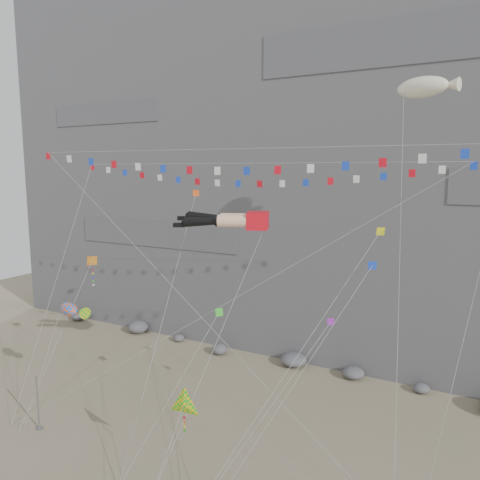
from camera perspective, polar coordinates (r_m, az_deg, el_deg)
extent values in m
plane|color=gray|center=(35.18, -5.00, -24.79)|extent=(120.00, 120.00, 0.00)
cube|color=slate|center=(59.03, 12.61, 13.83)|extent=(80.00, 28.00, 50.00)
cylinder|color=gray|center=(39.88, -23.42, -17.77)|extent=(0.12, 0.12, 4.21)
cube|color=red|center=(32.54, 2.18, 2.40)|extent=(2.08, 2.38, 1.18)
cylinder|color=beige|center=(32.16, -0.97, 2.33)|extent=(2.17, 1.54, 0.87)
sphere|color=black|center=(32.31, -2.72, 2.35)|extent=(0.80, 0.80, 0.80)
cone|color=black|center=(32.54, -4.76, 2.25)|extent=(2.48, 1.54, 0.81)
cube|color=black|center=(32.94, -7.46, 1.82)|extent=(0.84, 0.60, 0.29)
cylinder|color=beige|center=(33.32, -0.68, 2.54)|extent=(2.17, 1.54, 0.87)
sphere|color=black|center=(33.47, -2.37, 2.56)|extent=(0.80, 0.80, 0.80)
cone|color=black|center=(33.67, -4.35, 2.78)|extent=(2.49, 1.55, 0.87)
cube|color=black|center=(34.03, -6.97, 2.65)|extent=(0.84, 0.60, 0.29)
cylinder|color=gray|center=(29.66, -4.31, -14.01)|extent=(0.03, 0.03, 19.90)
cylinder|color=gray|center=(37.91, -12.79, -5.97)|extent=(0.03, 0.03, 27.46)
cube|color=gray|center=(41.92, -26.19, -19.75)|extent=(0.16, 0.16, 0.10)
cylinder|color=gray|center=(28.59, 8.63, -9.74)|extent=(0.03, 0.03, 25.08)
cylinder|color=gray|center=(40.52, -21.35, -11.42)|extent=(0.03, 0.03, 14.01)
cube|color=gray|center=(40.84, -25.41, -20.48)|extent=(0.16, 0.16, 0.10)
cylinder|color=gray|center=(39.24, -22.51, -14.33)|extent=(0.03, 0.03, 9.62)
cube|color=gray|center=(41.20, -24.86, -20.18)|extent=(0.16, 0.16, 0.10)
cylinder|color=gray|center=(28.66, -9.65, -25.96)|extent=(0.03, 0.03, 7.15)
cylinder|color=gray|center=(30.17, 19.97, -5.00)|extent=(0.03, 0.03, 27.95)
cylinder|color=gray|center=(34.53, -9.36, -9.41)|extent=(0.03, 0.03, 21.87)
cylinder|color=gray|center=(29.63, 2.99, -20.64)|extent=(0.03, 0.03, 14.30)
cylinder|color=gray|center=(31.63, -8.80, -18.89)|extent=(0.03, 0.03, 13.43)
cylinder|color=gray|center=(29.17, 6.22, -15.00)|extent=(0.03, 0.03, 21.07)
cylinder|color=gray|center=(28.62, 6.38, -17.44)|extent=(0.03, 0.03, 17.51)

